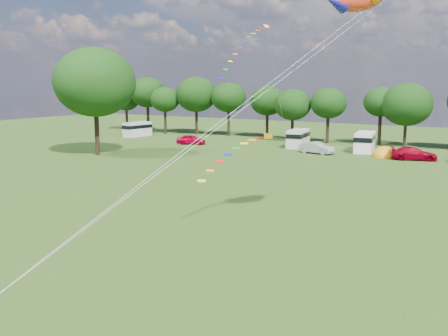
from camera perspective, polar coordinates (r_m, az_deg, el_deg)
The scene contains 12 objects.
ground_plane at distance 24.74m, azimuth -9.59°, elevation -11.97°, with size 180.00×180.00×0.00m, color black.
tree_line at distance 73.19m, azimuth 22.89°, elevation 6.94°, with size 102.98×10.98×10.27m.
big_tree at distance 63.92m, azimuth -14.55°, elevation 9.47°, with size 10.00×10.00×13.28m.
car_a at distance 73.22m, azimuth -3.78°, elevation 3.27°, with size 1.70×4.31×1.44m, color #BA0028.
car_b at distance 64.79m, azimuth 10.54°, elevation 2.28°, with size 1.58×4.23×1.49m, color #919499.
car_c at distance 62.61m, azimuth 20.88°, elevation 1.54°, with size 2.11×5.02×1.51m, color maroon.
campervan_a at distance 84.76m, azimuth -9.88°, elevation 4.43°, with size 2.73×5.11×2.39m.
campervan_b at distance 70.62m, azimuth 8.46°, elevation 3.44°, with size 2.69×5.26×2.48m.
campervan_c at distance 67.78m, azimuth 15.79°, elevation 2.95°, with size 2.96×5.50×2.57m.
tent_orange at distance 64.16m, azimuth 17.89°, elevation 1.24°, with size 3.31×3.63×2.59m.
streamer_kite_a at distance 53.94m, azimuth 2.72°, elevation 14.08°, with size 3.26×5.59×5.75m.
streamer_kite_c at distance 32.31m, azimuth 2.06°, elevation 2.14°, with size 3.14×4.84×2.78m.
Camera 1 is at (14.88, -17.51, 9.16)m, focal length 40.00 mm.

